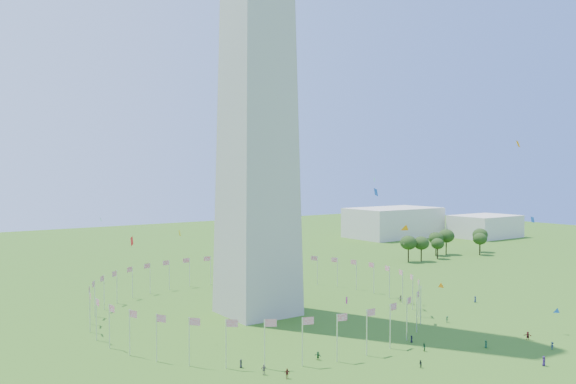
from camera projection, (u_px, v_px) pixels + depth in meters
name	position (u px, v px, depth m)	size (l,w,h in m)	color
ground	(405.00, 371.00, 100.27)	(600.00, 600.00, 0.00)	#2B5614
flag_ring	(258.00, 295.00, 141.09)	(80.24, 80.24, 9.00)	silver
gov_building_east_a	(393.00, 222.00, 308.72)	(50.00, 30.00, 16.00)	beige
gov_building_east_b	(485.00, 226.00, 307.08)	(35.00, 25.00, 12.00)	beige
crowd	(428.00, 350.00, 109.01)	(84.52, 73.65, 1.99)	#272727
kites_aloft	(328.00, 244.00, 123.49)	(111.92, 71.90, 38.56)	orange
tree_line_east	(445.00, 245.00, 235.84)	(53.75, 15.58, 10.75)	#284818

